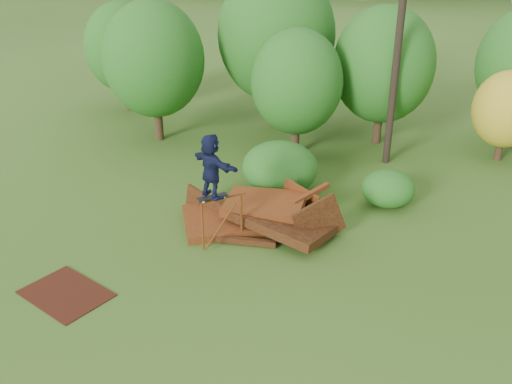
% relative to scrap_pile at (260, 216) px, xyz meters
% --- Properties ---
extents(ground, '(240.00, 240.00, 0.00)m').
position_rel_scrap_pile_xyz_m(ground, '(0.84, -2.78, -0.38)').
color(ground, '#2D5116').
rests_on(ground, ground).
extents(scrap_pile, '(5.40, 3.38, 1.76)m').
position_rel_scrap_pile_xyz_m(scrap_pile, '(0.00, 0.00, 0.00)').
color(scrap_pile, '#511D0E').
rests_on(scrap_pile, ground).
extents(grind_rail, '(1.24, 1.04, 1.57)m').
position_rel_scrap_pile_xyz_m(grind_rail, '(-0.87, -1.25, 0.67)').
color(grind_rail, '#66350F').
rests_on(grind_rail, ground).
extents(skateboard, '(0.84, 0.75, 0.09)m').
position_rel_scrap_pile_xyz_m(skateboard, '(-1.09, -1.44, 1.26)').
color(skateboard, black).
rests_on(skateboard, grind_rail).
extents(skater, '(1.74, 1.43, 1.87)m').
position_rel_scrap_pile_xyz_m(skater, '(-1.09, -1.44, 2.22)').
color(skater, '#121738').
rests_on(skater, skateboard).
extents(flat_plate, '(2.67, 2.38, 0.03)m').
position_rel_scrap_pile_xyz_m(flat_plate, '(-4.21, -4.51, -0.36)').
color(flat_plate, '#39160C').
rests_on(flat_plate, ground).
extents(tree_0, '(4.21, 4.21, 5.93)m').
position_rel_scrap_pile_xyz_m(tree_0, '(-5.88, 6.85, 3.13)').
color(tree_0, black).
rests_on(tree_0, ground).
extents(tree_1, '(5.14, 5.14, 7.14)m').
position_rel_scrap_pile_xyz_m(tree_1, '(-1.22, 9.59, 3.81)').
color(tree_1, black).
rests_on(tree_1, ground).
extents(tree_2, '(3.61, 3.61, 5.09)m').
position_rel_scrap_pile_xyz_m(tree_2, '(0.18, 6.36, 2.63)').
color(tree_2, black).
rests_on(tree_2, ground).
extents(tree_3, '(4.15, 4.15, 5.76)m').
position_rel_scrap_pile_xyz_m(tree_3, '(3.45, 8.38, 2.99)').
color(tree_3, black).
rests_on(tree_3, ground).
extents(tree_4, '(2.62, 2.62, 3.62)m').
position_rel_scrap_pile_xyz_m(tree_4, '(8.25, 7.38, 1.73)').
color(tree_4, black).
rests_on(tree_4, ground).
extents(tree_6, '(3.80, 3.80, 5.31)m').
position_rel_scrap_pile_xyz_m(tree_6, '(-8.89, 10.62, 2.74)').
color(tree_6, black).
rests_on(tree_6, ground).
extents(shrub_left, '(2.66, 2.45, 1.84)m').
position_rel_scrap_pile_xyz_m(shrub_left, '(0.17, 2.68, 0.54)').
color(shrub_left, '#175015').
rests_on(shrub_left, ground).
extents(shrub_right, '(1.78, 1.63, 1.26)m').
position_rel_scrap_pile_xyz_m(shrub_right, '(3.90, 2.36, 0.25)').
color(shrub_right, '#175015').
rests_on(shrub_right, ground).
extents(utility_pole, '(1.40, 0.28, 10.08)m').
position_rel_scrap_pile_xyz_m(utility_pole, '(3.86, 6.22, 4.74)').
color(utility_pole, black).
rests_on(utility_pole, ground).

